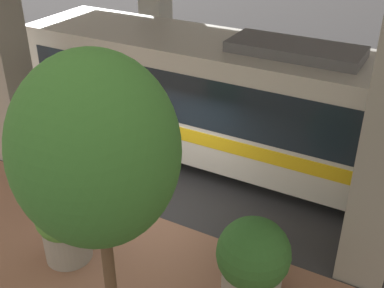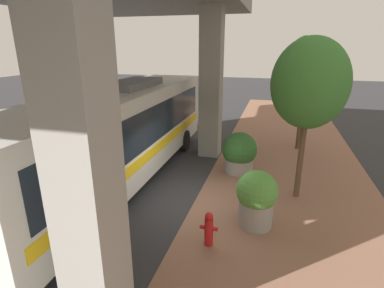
{
  "view_description": "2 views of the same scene",
  "coord_description": "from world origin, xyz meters",
  "px_view_note": "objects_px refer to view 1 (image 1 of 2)",
  "views": [
    {
      "loc": [
        -7.36,
        -5.13,
        6.93
      ],
      "look_at": [
        1.03,
        -0.48,
        1.54
      ],
      "focal_mm": 45.0,
      "sensor_mm": 36.0,
      "label": 1
    },
    {
      "loc": [
        -2.24,
        8.27,
        4.85
      ],
      "look_at": [
        0.76,
        -2.46,
        1.16
      ],
      "focal_mm": 28.0,
      "sensor_mm": 36.0,
      "label": 2
    }
  ],
  "objects_px": {
    "fire_hydrant": "(59,195)",
    "bus": "(243,100)",
    "planter_middle": "(65,224)",
    "planter_front": "(253,260)",
    "street_tree_near": "(96,152)"
  },
  "relations": [
    {
      "from": "fire_hydrant",
      "to": "street_tree_near",
      "type": "bearing_deg",
      "value": -124.42
    },
    {
      "from": "bus",
      "to": "street_tree_near",
      "type": "xyz_separation_m",
      "value": [
        -6.18,
        -0.5,
        1.79
      ]
    },
    {
      "from": "fire_hydrant",
      "to": "planter_front",
      "type": "bearing_deg",
      "value": -91.66
    },
    {
      "from": "planter_front",
      "to": "planter_middle",
      "type": "relative_size",
      "value": 1.0
    },
    {
      "from": "bus",
      "to": "planter_front",
      "type": "relative_size",
      "value": 7.39
    },
    {
      "from": "planter_middle",
      "to": "street_tree_near",
      "type": "distance_m",
      "value": 3.78
    },
    {
      "from": "fire_hydrant",
      "to": "bus",
      "type": "bearing_deg",
      "value": -35.85
    },
    {
      "from": "fire_hydrant",
      "to": "planter_front",
      "type": "xyz_separation_m",
      "value": [
        -0.14,
        -4.86,
        0.33
      ]
    },
    {
      "from": "bus",
      "to": "planter_front",
      "type": "bearing_deg",
      "value": -153.2
    },
    {
      "from": "planter_front",
      "to": "planter_middle",
      "type": "distance_m",
      "value": 3.77
    },
    {
      "from": "bus",
      "to": "planter_middle",
      "type": "xyz_separation_m",
      "value": [
        -4.97,
        1.61,
        -1.09
      ]
    },
    {
      "from": "planter_front",
      "to": "street_tree_near",
      "type": "relative_size",
      "value": 0.32
    },
    {
      "from": "planter_front",
      "to": "street_tree_near",
      "type": "distance_m",
      "value": 3.94
    },
    {
      "from": "fire_hydrant",
      "to": "street_tree_near",
      "type": "xyz_separation_m",
      "value": [
        -2.28,
        -3.32,
        3.27
      ]
    },
    {
      "from": "planter_middle",
      "to": "fire_hydrant",
      "type": "bearing_deg",
      "value": 48.66
    }
  ]
}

